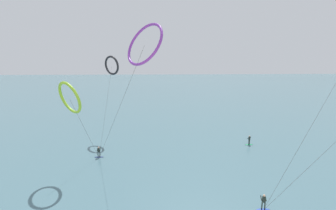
{
  "coord_description": "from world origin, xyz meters",
  "views": [
    {
      "loc": [
        -1.55,
        -8.5,
        15.09
      ],
      "look_at": [
        0.0,
        22.8,
        8.8
      ],
      "focal_mm": 25.3,
      "sensor_mm": 36.0,
      "label": 1
    }
  ],
  "objects_px": {
    "surfer_cobalt": "(264,203)",
    "kite_lime": "(70,98)",
    "kite_charcoal": "(112,65)",
    "surfer_navy": "(99,153)",
    "kite_violet": "(144,44)",
    "surfer_emerald": "(249,141)"
  },
  "relations": [
    {
      "from": "surfer_cobalt",
      "to": "kite_lime",
      "type": "xyz_separation_m",
      "value": [
        -21.52,
        9.25,
        9.3
      ]
    },
    {
      "from": "surfer_cobalt",
      "to": "kite_charcoal",
      "type": "xyz_separation_m",
      "value": [
        -18.98,
        24.97,
        12.82
      ]
    },
    {
      "from": "surfer_navy",
      "to": "kite_lime",
      "type": "bearing_deg",
      "value": 65.15
    },
    {
      "from": "kite_charcoal",
      "to": "kite_violet",
      "type": "height_order",
      "value": "kite_violet"
    },
    {
      "from": "surfer_emerald",
      "to": "surfer_cobalt",
      "type": "distance_m",
      "value": 18.69
    },
    {
      "from": "kite_lime",
      "to": "kite_charcoal",
      "type": "bearing_deg",
      "value": -58.19
    },
    {
      "from": "surfer_cobalt",
      "to": "kite_lime",
      "type": "height_order",
      "value": "kite_lime"
    },
    {
      "from": "kite_lime",
      "to": "kite_violet",
      "type": "height_order",
      "value": "kite_violet"
    },
    {
      "from": "kite_lime",
      "to": "kite_violet",
      "type": "xyz_separation_m",
      "value": [
        9.74,
        -4.43,
        6.34
      ]
    },
    {
      "from": "surfer_emerald",
      "to": "surfer_cobalt",
      "type": "bearing_deg",
      "value": -144.36
    },
    {
      "from": "kite_charcoal",
      "to": "kite_lime",
      "type": "bearing_deg",
      "value": 118.55
    },
    {
      "from": "surfer_navy",
      "to": "kite_lime",
      "type": "relative_size",
      "value": 0.14
    },
    {
      "from": "surfer_cobalt",
      "to": "kite_violet",
      "type": "xyz_separation_m",
      "value": [
        -11.79,
        4.82,
        15.64
      ]
    },
    {
      "from": "surfer_cobalt",
      "to": "kite_violet",
      "type": "height_order",
      "value": "kite_violet"
    },
    {
      "from": "surfer_emerald",
      "to": "surfer_cobalt",
      "type": "xyz_separation_m",
      "value": [
        -5.56,
        -17.85,
        0.0
      ]
    },
    {
      "from": "surfer_emerald",
      "to": "kite_lime",
      "type": "height_order",
      "value": "kite_lime"
    },
    {
      "from": "surfer_emerald",
      "to": "surfer_cobalt",
      "type": "relative_size",
      "value": 1.0
    },
    {
      "from": "surfer_emerald",
      "to": "kite_lime",
      "type": "bearing_deg",
      "value": 160.54
    },
    {
      "from": "surfer_navy",
      "to": "kite_lime",
      "type": "distance_m",
      "value": 10.55
    },
    {
      "from": "kite_charcoal",
      "to": "surfer_cobalt",
      "type": "bearing_deg",
      "value": 164.98
    },
    {
      "from": "surfer_navy",
      "to": "kite_lime",
      "type": "height_order",
      "value": "kite_lime"
    },
    {
      "from": "surfer_emerald",
      "to": "surfer_navy",
      "type": "bearing_deg",
      "value": 152.16
    }
  ]
}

